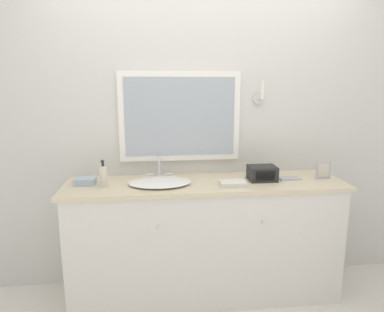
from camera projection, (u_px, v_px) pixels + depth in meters
name	position (u px, v px, depth m)	size (l,w,h in m)	color
wall_back	(200.00, 129.00, 2.75)	(8.00, 0.18, 2.55)	silver
vanity_counter	(205.00, 239.00, 2.63)	(2.07, 0.54, 0.92)	silver
sink_basin	(160.00, 182.00, 2.48)	(0.45, 0.36, 0.17)	white
soap_bottle	(103.00, 176.00, 2.40)	(0.05, 0.05, 0.20)	beige
appliance_box	(262.00, 173.00, 2.57)	(0.20, 0.16, 0.11)	black
picture_frame	(323.00, 170.00, 2.61)	(0.11, 0.01, 0.14)	#B2B2B7
hand_towel_near_sink	(233.00, 184.00, 2.44)	(0.19, 0.13, 0.04)	silver
hand_towel_far_corner	(85.00, 181.00, 2.47)	(0.15, 0.11, 0.05)	#A8B7C6
metal_tray	(289.00, 178.00, 2.62)	(0.16, 0.10, 0.01)	#ADADB2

